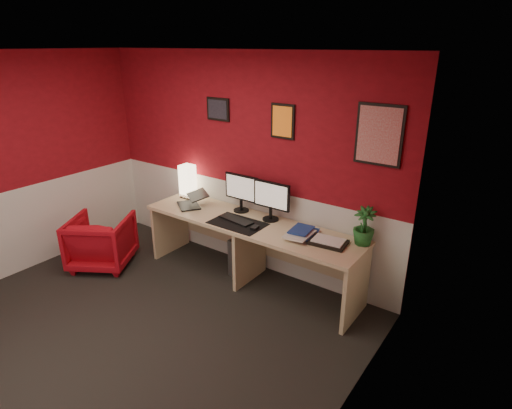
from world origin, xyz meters
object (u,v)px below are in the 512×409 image
(desk, at_px, (250,252))
(armchair, at_px, (102,241))
(potted_plant, at_px, (364,226))
(zen_tray, at_px, (328,242))
(laptop, at_px, (188,198))
(monitor_right, at_px, (271,195))
(monitor_left, at_px, (241,187))
(shoji_lamp, at_px, (188,182))
(pc_tower, at_px, (247,254))

(desk, height_order, armchair, desk)
(desk, distance_m, potted_plant, 1.35)
(zen_tray, relative_size, armchair, 0.51)
(laptop, relative_size, monitor_right, 0.57)
(monitor_right, height_order, armchair, monitor_right)
(laptop, bearing_deg, monitor_right, 46.80)
(zen_tray, relative_size, potted_plant, 0.92)
(potted_plant, bearing_deg, monitor_right, -178.75)
(desk, relative_size, monitor_left, 4.48)
(potted_plant, relative_size, armchair, 0.55)
(desk, bearing_deg, shoji_lamp, 170.32)
(monitor_right, bearing_deg, pc_tower, -173.72)
(shoji_lamp, xyz_separation_m, laptop, (0.22, -0.23, -0.09))
(desk, relative_size, laptop, 7.88)
(shoji_lamp, xyz_separation_m, monitor_left, (0.83, 0.02, 0.09))
(monitor_left, xyz_separation_m, potted_plant, (1.48, 0.00, -0.10))
(shoji_lamp, bearing_deg, desk, -9.68)
(desk, bearing_deg, monitor_right, 50.80)
(monitor_right, bearing_deg, shoji_lamp, 179.89)
(monitor_right, height_order, potted_plant, monitor_right)
(potted_plant, bearing_deg, laptop, -173.17)
(shoji_lamp, relative_size, zen_tray, 1.14)
(laptop, height_order, monitor_left, monitor_left)
(zen_tray, relative_size, pc_tower, 0.78)
(shoji_lamp, distance_m, monitor_left, 0.83)
(desk, distance_m, pc_tower, 0.25)
(monitor_left, xyz_separation_m, armchair, (-1.41, -0.95, -0.71))
(desk, relative_size, monitor_right, 4.48)
(armchair, bearing_deg, laptop, -170.04)
(desk, bearing_deg, armchair, -156.12)
(laptop, distance_m, pc_tower, 0.97)
(zen_tray, height_order, armchair, zen_tray)
(armchair, bearing_deg, desk, 172.76)
(potted_plant, xyz_separation_m, pc_tower, (-1.36, -0.06, -0.69))
(monitor_right, relative_size, zen_tray, 1.66)
(desk, bearing_deg, potted_plant, 9.76)
(desk, bearing_deg, laptop, -177.28)
(potted_plant, height_order, armchair, potted_plant)
(laptop, xyz_separation_m, monitor_left, (0.60, 0.25, 0.18))
(shoji_lamp, height_order, armchair, shoji_lamp)
(monitor_right, bearing_deg, laptop, -167.56)
(pc_tower, bearing_deg, monitor_right, 13.73)
(desk, height_order, monitor_left, monitor_left)
(desk, xyz_separation_m, pc_tower, (-0.15, 0.15, -0.14))
(pc_tower, bearing_deg, potted_plant, 9.82)
(monitor_left, bearing_deg, desk, -36.93)
(laptop, distance_m, monitor_right, 1.07)
(desk, xyz_separation_m, potted_plant, (1.21, 0.21, 0.55))
(monitor_right, bearing_deg, monitor_left, 177.32)
(laptop, bearing_deg, zen_tray, 36.30)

